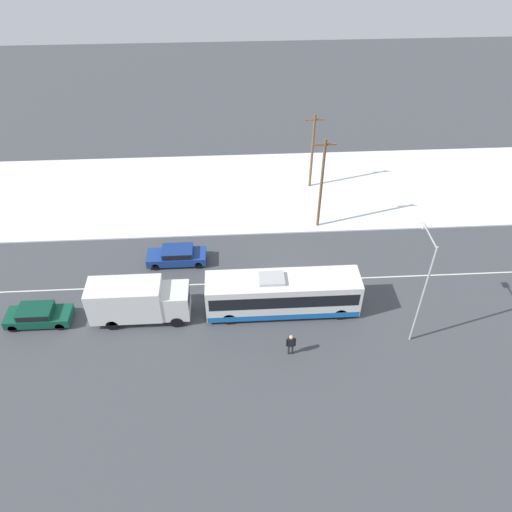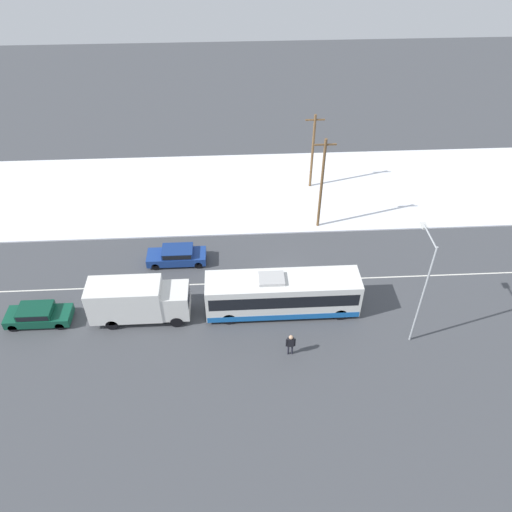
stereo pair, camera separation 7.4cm
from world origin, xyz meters
name	(u,v)px [view 1 (the left image)]	position (x,y,z in m)	size (l,w,h in m)	color
ground_plane	(288,281)	(0.00, 0.00, 0.00)	(120.00, 120.00, 0.00)	#424449
snow_lot	(274,190)	(0.00, 13.19, 0.06)	(80.00, 14.16, 0.12)	white
lane_marking_center	(288,281)	(0.00, 0.00, 0.00)	(60.00, 0.12, 0.00)	silver
city_bus	(283,294)	(-0.76, -3.06, 1.60)	(11.01, 2.57, 3.27)	white
box_truck	(137,300)	(-11.12, -3.25, 1.76)	(7.03, 2.30, 3.21)	silver
sedan_car	(177,255)	(-8.79, 2.74, 0.79)	(4.76, 1.80, 1.43)	navy
parked_car_near_truck	(38,315)	(-18.28, -3.30, 0.77)	(4.57, 1.80, 1.40)	#0F4733
pedestrian_at_stop	(291,343)	(-0.59, -7.20, 1.13)	(0.66, 0.29, 1.83)	#23232D
streetlamp	(423,280)	(7.87, -5.91, 5.19)	(0.36, 2.76, 8.31)	#9EA3A8
utility_pole_roadside	(321,183)	(3.42, 7.03, 4.48)	(1.80, 0.24, 8.59)	brown
utility_pole_snowlot	(312,151)	(3.63, 13.63, 3.99)	(1.80, 0.24, 7.62)	brown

